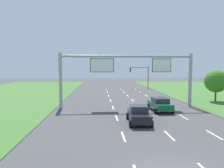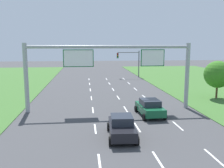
{
  "view_description": "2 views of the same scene",
  "coord_description": "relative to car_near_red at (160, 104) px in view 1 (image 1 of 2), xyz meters",
  "views": [
    {
      "loc": [
        -3.57,
        -9.89,
        5.11
      ],
      "look_at": [
        -1.74,
        20.06,
        2.91
      ],
      "focal_mm": 35.0,
      "sensor_mm": 36.0,
      "label": 1
    },
    {
      "loc": [
        -2.49,
        -7.61,
        6.79
      ],
      "look_at": [
        0.28,
        17.95,
        2.76
      ],
      "focal_mm": 40.0,
      "sensor_mm": 36.0,
      "label": 2
    }
  ],
  "objects": [
    {
      "name": "sign_gantry",
      "position": [
        -3.6,
        2.64,
        4.06
      ],
      "size": [
        17.24,
        0.44,
        7.0
      ],
      "color": "#9EA0A5",
      "rests_on": "ground_plane"
    },
    {
      "name": "car_near_red",
      "position": [
        0.0,
        0.0,
        0.0
      ],
      "size": [
        2.33,
        4.24,
        1.6
      ],
      "rotation": [
        0.0,
        0.0,
        0.04
      ],
      "color": "#145633",
      "rests_on": "ground_plane"
    },
    {
      "name": "car_lead_silver",
      "position": [
        -3.53,
        -5.36,
        -0.01
      ],
      "size": [
        2.27,
        4.28,
        1.63
      ],
      "rotation": [
        0.0,
        0.0,
        -0.05
      ],
      "color": "black",
      "rests_on": "ground_plane"
    },
    {
      "name": "roadside_tree_far",
      "position": [
        10.46,
        6.66,
        2.31
      ],
      "size": [
        3.42,
        3.42,
        4.83
      ],
      "color": "#513823",
      "rests_on": "ground_plane"
    },
    {
      "name": "traffic_light_mast",
      "position": [
        3.17,
        28.62,
        3.05
      ],
      "size": [
        4.76,
        0.49,
        5.6
      ],
      "color": "#47494F",
      "rests_on": "ground_plane"
    },
    {
      "name": "lane_dashes_inner_right",
      "position": [
        -1.92,
        -3.31,
        -0.81
      ],
      "size": [
        0.14,
        62.4,
        0.01
      ],
      "color": "white",
      "rests_on": "ground_plane"
    },
    {
      "name": "lane_dashes_inner_left",
      "position": [
        -5.42,
        -3.31,
        -0.81
      ],
      "size": [
        0.14,
        62.4,
        0.01
      ],
      "color": "white",
      "rests_on": "ground_plane"
    },
    {
      "name": "lane_dashes_slip",
      "position": [
        1.58,
        -3.31,
        -0.81
      ],
      "size": [
        0.14,
        62.4,
        0.01
      ],
      "color": "white",
      "rests_on": "ground_plane"
    }
  ]
}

